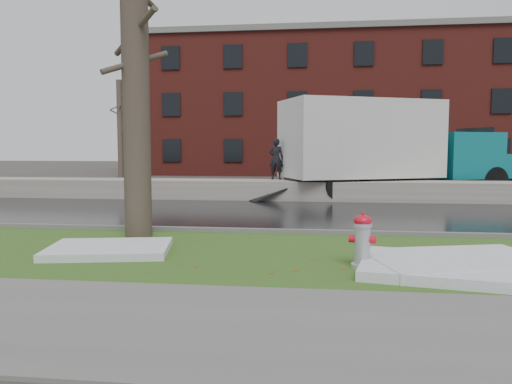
# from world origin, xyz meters

# --- Properties ---
(ground) EXTENTS (120.00, 120.00, 0.00)m
(ground) POSITION_xyz_m (0.00, 0.00, 0.00)
(ground) COLOR #47423D
(ground) RESTS_ON ground
(verge) EXTENTS (60.00, 4.50, 0.04)m
(verge) POSITION_xyz_m (0.00, -1.25, 0.02)
(verge) COLOR #2D521B
(verge) RESTS_ON ground
(sidewalk) EXTENTS (60.00, 3.00, 0.05)m
(sidewalk) POSITION_xyz_m (0.00, -5.00, 0.03)
(sidewalk) COLOR slate
(sidewalk) RESTS_ON ground
(road) EXTENTS (60.00, 7.00, 0.03)m
(road) POSITION_xyz_m (0.00, 4.50, 0.01)
(road) COLOR black
(road) RESTS_ON ground
(parking_lot) EXTENTS (60.00, 9.00, 0.03)m
(parking_lot) POSITION_xyz_m (0.00, 13.00, 0.01)
(parking_lot) COLOR slate
(parking_lot) RESTS_ON ground
(curb) EXTENTS (60.00, 0.15, 0.14)m
(curb) POSITION_xyz_m (0.00, 1.00, 0.07)
(curb) COLOR slate
(curb) RESTS_ON ground
(snowbank) EXTENTS (60.00, 1.60, 0.75)m
(snowbank) POSITION_xyz_m (0.00, 8.70, 0.38)
(snowbank) COLOR #A49F95
(snowbank) RESTS_ON ground
(brick_building) EXTENTS (26.00, 12.00, 10.00)m
(brick_building) POSITION_xyz_m (2.00, 30.00, 5.00)
(brick_building) COLOR maroon
(brick_building) RESTS_ON ground
(bg_tree_left) EXTENTS (1.40, 1.62, 6.50)m
(bg_tree_left) POSITION_xyz_m (-12.00, 22.00, 3.33)
(bg_tree_left) COLOR brown
(bg_tree_left) RESTS_ON ground
(bg_tree_center) EXTENTS (1.40, 1.62, 6.50)m
(bg_tree_center) POSITION_xyz_m (-6.00, 26.00, 3.33)
(bg_tree_center) COLOR brown
(bg_tree_center) RESTS_ON ground
(fire_hydrant) EXTENTS (0.45, 0.41, 0.92)m
(fire_hydrant) POSITION_xyz_m (1.99, -2.12, 0.53)
(fire_hydrant) COLOR #AFB1B7
(fire_hydrant) RESTS_ON verge
(tree) EXTENTS (1.43, 1.59, 7.40)m
(tree) POSITION_xyz_m (-2.69, 0.22, 3.77)
(tree) COLOR brown
(tree) RESTS_ON verge
(box_truck) EXTENTS (11.32, 6.43, 3.86)m
(box_truck) POSITION_xyz_m (4.04, 10.36, 2.04)
(box_truck) COLOR black
(box_truck) RESTS_ON ground
(worker) EXTENTS (0.63, 0.44, 1.63)m
(worker) POSITION_xyz_m (-0.40, 9.30, 1.56)
(worker) COLOR black
(worker) RESTS_ON snowbank
(snow_patch_near) EXTENTS (2.94, 2.47, 0.16)m
(snow_patch_near) POSITION_xyz_m (3.28, -2.30, 0.12)
(snow_patch_near) COLOR silver
(snow_patch_near) RESTS_ON verge
(snow_patch_far) EXTENTS (2.47, 2.00, 0.14)m
(snow_patch_far) POSITION_xyz_m (-2.63, -1.52, 0.11)
(snow_patch_far) COLOR silver
(snow_patch_far) RESTS_ON verge
(snow_patch_side) EXTENTS (3.18, 2.48, 0.18)m
(snow_patch_side) POSITION_xyz_m (3.55, -1.94, 0.13)
(snow_patch_side) COLOR silver
(snow_patch_side) RESTS_ON verge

